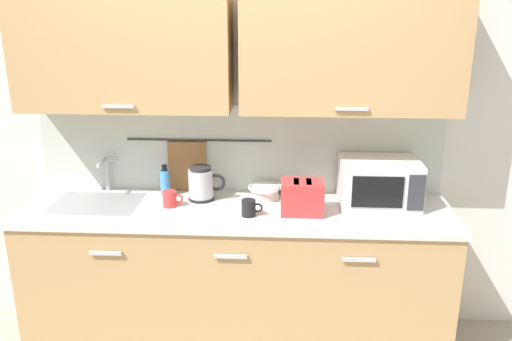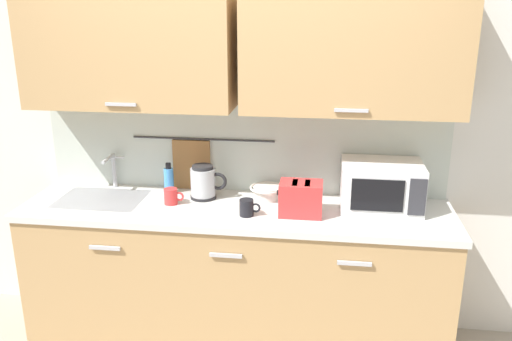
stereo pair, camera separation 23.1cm
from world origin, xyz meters
name	(u,v)px [view 1 (the left image)]	position (x,y,z in m)	size (l,w,h in m)	color
counter_unit	(235,275)	(-0.01, 0.30, 0.46)	(2.53, 0.64, 0.90)	tan
back_wall_assembly	(238,95)	(0.00, 0.53, 1.52)	(3.70, 0.41, 2.50)	silver
sink_faucet	(106,170)	(-0.83, 0.53, 1.04)	(0.09, 0.17, 0.22)	#B2B5BA
microwave	(379,182)	(0.84, 0.41, 1.04)	(0.46, 0.35, 0.27)	white
electric_kettle	(202,184)	(-0.21, 0.42, 1.00)	(0.23, 0.16, 0.21)	black
dish_soap_bottle	(165,182)	(-0.45, 0.48, 0.99)	(0.06, 0.06, 0.20)	#3F8CD8
mug_near_sink	(170,199)	(-0.38, 0.30, 0.95)	(0.12, 0.08, 0.09)	red
mixing_bowl	(265,191)	(0.17, 0.46, 0.94)	(0.21, 0.21, 0.08)	silver
toaster	(302,197)	(0.39, 0.24, 1.00)	(0.26, 0.17, 0.19)	red
mug_by_kettle	(249,208)	(0.09, 0.18, 0.95)	(0.12, 0.08, 0.09)	black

